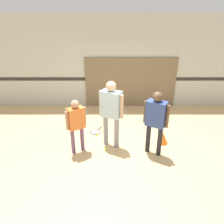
{
  "coord_description": "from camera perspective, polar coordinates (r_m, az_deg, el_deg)",
  "views": [
    {
      "loc": [
        -0.14,
        -4.85,
        3.21
      ],
      "look_at": [
        -0.17,
        0.03,
        0.96
      ],
      "focal_mm": 35.0,
      "sensor_mm": 36.0,
      "label": 1
    }
  ],
  "objects": [
    {
      "name": "training_cone",
      "position": [
        6.0,
        13.34,
        -6.65
      ],
      "size": [
        0.29,
        0.29,
        0.31
      ],
      "color": "orange",
      "rests_on": "ground_plane"
    },
    {
      "name": "ground_plane",
      "position": [
        5.82,
        1.67,
        -8.79
      ],
      "size": [
        16.0,
        16.0,
        0.0
      ],
      "primitive_type": "plane",
      "color": "tan"
    },
    {
      "name": "racket_spare_on_floor",
      "position": [
        6.45,
        -4.07,
        -5.13
      ],
      "size": [
        0.42,
        0.54,
        0.03
      ],
      "rotation": [
        0.0,
        0.0,
        1.08
      ],
      "color": "#28282D",
      "rests_on": "ground_plane"
    },
    {
      "name": "wall_panel",
      "position": [
        7.94,
        5.11,
        7.63
      ],
      "size": [
        3.24,
        0.05,
        1.79
      ],
      "color": "#756047",
      "rests_on": "ground_plane"
    },
    {
      "name": "person_student_left",
      "position": [
        5.25,
        -9.1,
        -2.28
      ],
      "size": [
        0.45,
        0.39,
        1.38
      ],
      "rotation": [
        0.0,
        0.0,
        0.58
      ],
      "color": "#6B4C70",
      "rests_on": "ground_plane"
    },
    {
      "name": "person_instructor",
      "position": [
        5.33,
        0.0,
        1.17
      ],
      "size": [
        0.59,
        0.47,
        1.75
      ],
      "rotation": [
        0.0,
        0.0,
        -0.5
      ],
      "color": "gray",
      "rests_on": "ground_plane"
    },
    {
      "name": "tennis_ball_near_instructor",
      "position": [
        5.63,
        -1.39,
        -9.7
      ],
      "size": [
        0.07,
        0.07,
        0.07
      ],
      "primitive_type": "sphere",
      "color": "#CCE038",
      "rests_on": "ground_plane"
    },
    {
      "name": "wall_back",
      "position": [
        7.79,
        1.36,
        12.73
      ],
      "size": [
        16.0,
        0.07,
        3.2
      ],
      "color": "beige",
      "rests_on": "ground_plane"
    },
    {
      "name": "tennis_ball_by_spare_racket",
      "position": [
        6.28,
        -3.7,
        -5.74
      ],
      "size": [
        0.07,
        0.07,
        0.07
      ],
      "primitive_type": "sphere",
      "color": "#CCE038",
      "rests_on": "ground_plane"
    },
    {
      "name": "person_student_right",
      "position": [
        5.16,
        11.63,
        -1.31
      ],
      "size": [
        0.54,
        0.44,
        1.61
      ],
      "rotation": [
        0.0,
        0.0,
        2.62
      ],
      "color": "#232328",
      "rests_on": "ground_plane"
    },
    {
      "name": "tennis_ball_stray_left",
      "position": [
        6.2,
        12.62,
        -6.78
      ],
      "size": [
        0.07,
        0.07,
        0.07
      ],
      "primitive_type": "sphere",
      "color": "#CCE038",
      "rests_on": "ground_plane"
    }
  ]
}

